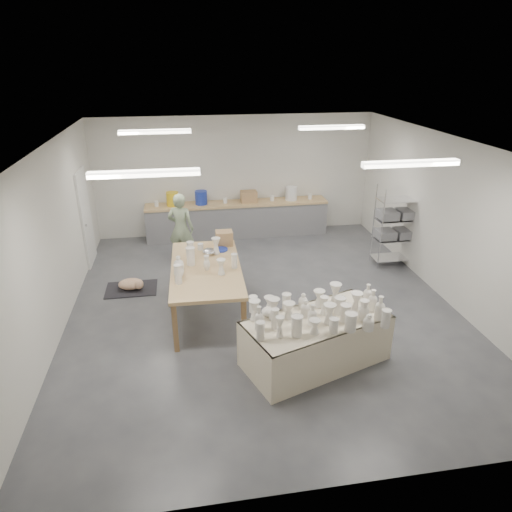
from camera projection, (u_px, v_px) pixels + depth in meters
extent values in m
plane|color=#424449|center=(262.00, 305.00, 8.56)|extent=(8.00, 8.00, 0.00)
cube|color=white|center=(263.00, 144.00, 7.36)|extent=(7.00, 8.00, 0.02)
cube|color=silver|center=(235.00, 176.00, 11.57)|extent=(7.00, 0.02, 3.00)
cube|color=silver|center=(337.00, 376.00, 4.35)|extent=(7.00, 0.02, 3.00)
cube|color=silver|center=(52.00, 243.00, 7.44)|extent=(0.02, 8.00, 3.00)
cube|color=silver|center=(448.00, 220.00, 8.48)|extent=(0.02, 8.00, 3.00)
cube|color=white|center=(86.00, 218.00, 9.97)|extent=(0.05, 0.90, 2.10)
cube|color=white|center=(144.00, 173.00, 5.76)|extent=(1.40, 0.12, 0.08)
cube|color=white|center=(411.00, 163.00, 6.29)|extent=(1.40, 0.12, 0.08)
cube|color=white|center=(155.00, 132.00, 8.92)|extent=(1.40, 0.12, 0.08)
cube|color=white|center=(332.00, 127.00, 9.45)|extent=(1.40, 0.12, 0.08)
cube|color=tan|center=(237.00, 204.00, 11.54)|extent=(4.60, 0.60, 0.06)
cube|color=slate|center=(237.00, 220.00, 11.72)|extent=(4.60, 0.55, 0.84)
cylinder|color=yellow|center=(173.00, 199.00, 11.22)|extent=(0.30, 0.30, 0.34)
cylinder|color=#1D319F|center=(201.00, 198.00, 11.32)|extent=(0.30, 0.30, 0.34)
cylinder|color=white|center=(291.00, 193.00, 11.66)|extent=(0.30, 0.30, 0.34)
cube|color=#A4774F|center=(249.00, 197.00, 11.51)|extent=(0.40, 0.30, 0.28)
cylinder|color=white|center=(156.00, 204.00, 11.20)|extent=(0.10, 0.10, 0.14)
cylinder|color=white|center=(225.00, 200.00, 11.45)|extent=(0.10, 0.10, 0.14)
cylinder|color=white|center=(272.00, 198.00, 11.63)|extent=(0.10, 0.10, 0.14)
cylinder|color=white|center=(310.00, 196.00, 11.78)|extent=(0.10, 0.10, 0.14)
cylinder|color=silver|center=(382.00, 230.00, 9.68)|extent=(0.02, 0.02, 1.80)
cylinder|color=silver|center=(418.00, 228.00, 9.81)|extent=(0.02, 0.02, 1.80)
cylinder|color=silver|center=(373.00, 224.00, 10.08)|extent=(0.02, 0.02, 1.80)
cylinder|color=silver|center=(409.00, 221.00, 10.20)|extent=(0.02, 0.02, 1.80)
cube|color=silver|center=(392.00, 257.00, 10.24)|extent=(0.88, 0.48, 0.02)
cube|color=silver|center=(394.00, 239.00, 10.06)|extent=(0.88, 0.48, 0.02)
cube|color=silver|center=(397.00, 219.00, 9.88)|extent=(0.88, 0.48, 0.02)
cube|color=silver|center=(399.00, 199.00, 9.70)|extent=(0.88, 0.48, 0.02)
cube|color=slate|center=(385.00, 234.00, 9.98)|extent=(0.38, 0.42, 0.18)
cube|color=slate|center=(404.00, 233.00, 10.05)|extent=(0.38, 0.42, 0.18)
cube|color=slate|center=(388.00, 215.00, 9.80)|extent=(0.38, 0.42, 0.18)
cube|color=slate|center=(407.00, 214.00, 9.87)|extent=(0.38, 0.42, 0.18)
cube|color=olive|center=(315.00, 344.00, 6.87)|extent=(2.08, 1.45, 0.65)
cube|color=beige|center=(317.00, 320.00, 6.70)|extent=(2.36, 1.68, 0.03)
cube|color=beige|center=(325.00, 361.00, 6.41)|extent=(2.03, 0.74, 0.75)
cube|color=beige|center=(307.00, 324.00, 7.29)|extent=(2.03, 0.74, 0.75)
cube|color=tan|center=(206.00, 268.00, 8.00)|extent=(1.28, 2.46, 0.06)
cube|color=olive|center=(177.00, 328.00, 7.07)|extent=(0.08, 0.08, 0.85)
cube|color=olive|center=(246.00, 322.00, 7.23)|extent=(0.08, 0.08, 0.85)
cube|color=olive|center=(177.00, 267.00, 9.14)|extent=(0.08, 0.08, 0.85)
cube|color=olive|center=(230.00, 263.00, 9.30)|extent=(0.08, 0.08, 0.85)
ellipsoid|color=silver|center=(209.00, 252.00, 8.49)|extent=(0.26, 0.26, 0.12)
cylinder|color=#1D319F|center=(221.00, 250.00, 8.67)|extent=(0.26, 0.26, 0.03)
cylinder|color=white|center=(200.00, 247.00, 8.68)|extent=(0.11, 0.11, 0.12)
cube|color=#A4774F|center=(224.00, 238.00, 8.87)|extent=(0.32, 0.26, 0.28)
cube|color=black|center=(131.00, 289.00, 9.15)|extent=(1.00, 0.70, 0.02)
ellipsoid|color=white|center=(131.00, 284.00, 9.11)|extent=(0.59, 0.52, 0.21)
sphere|color=white|center=(139.00, 285.00, 9.02)|extent=(0.18, 0.18, 0.18)
imported|color=#98AC85|center=(181.00, 228.00, 10.07)|extent=(0.68, 0.55, 1.60)
cylinder|color=#AA1822|center=(182.00, 245.00, 10.52)|extent=(0.36, 0.36, 0.04)
cylinder|color=silver|center=(189.00, 251.00, 10.60)|extent=(0.02, 0.02, 0.29)
cylinder|color=silver|center=(180.00, 249.00, 10.69)|extent=(0.02, 0.02, 0.29)
cylinder|color=silver|center=(179.00, 253.00, 10.46)|extent=(0.02, 0.02, 0.29)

